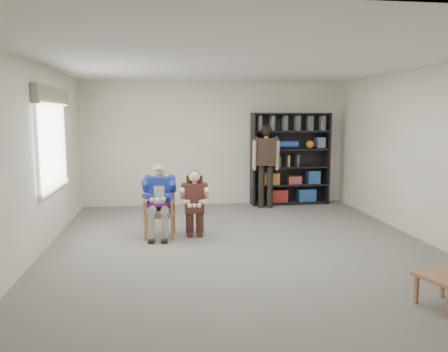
{
  "coord_description": "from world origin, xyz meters",
  "views": [
    {
      "loc": [
        -1.15,
        -6.42,
        2.02
      ],
      "look_at": [
        -0.2,
        0.6,
        1.05
      ],
      "focal_mm": 35.0,
      "sensor_mm": 36.0,
      "label": 1
    }
  ],
  "objects": [
    {
      "name": "seated_man",
      "position": [
        -1.26,
        0.84,
        0.62
      ],
      "size": [
        0.59,
        0.78,
        1.24
      ],
      "primitive_type": null,
      "rotation": [
        0.0,
        0.0,
        -0.08
      ],
      "color": "navy",
      "rests_on": "floor"
    },
    {
      "name": "room_shell",
      "position": [
        0.0,
        0.0,
        1.4
      ],
      "size": [
        6.0,
        7.0,
        2.8
      ],
      "primitive_type": null,
      "color": "white",
      "rests_on": "ground"
    },
    {
      "name": "standing_man",
      "position": [
        1.05,
        2.93,
        0.91
      ],
      "size": [
        0.59,
        0.37,
        1.82
      ],
      "primitive_type": null,
      "rotation": [
        0.0,
        0.0,
        -0.12
      ],
      "color": "#2C221B",
      "rests_on": "floor"
    },
    {
      "name": "armchair",
      "position": [
        -1.26,
        0.84,
        0.48
      ],
      "size": [
        0.59,
        0.58,
        0.95
      ],
      "primitive_type": null,
      "rotation": [
        0.0,
        0.0,
        -0.08
      ],
      "color": "#9E663B",
      "rests_on": "floor"
    },
    {
      "name": "kneeling_woman",
      "position": [
        -0.68,
        0.72,
        0.57
      ],
      "size": [
        0.54,
        0.8,
        1.13
      ],
      "primitive_type": null,
      "rotation": [
        0.0,
        0.0,
        -0.08
      ],
      "color": "#3A201B",
      "rests_on": "floor"
    },
    {
      "name": "bookshelf",
      "position": [
        1.7,
        3.28,
        1.05
      ],
      "size": [
        1.8,
        0.38,
        2.1
      ],
      "primitive_type": null,
      "color": "black",
      "rests_on": "floor"
    },
    {
      "name": "floor",
      "position": [
        0.0,
        0.0,
        0.0
      ],
      "size": [
        6.0,
        7.0,
        0.01
      ],
      "primitive_type": "cube",
      "color": "slate",
      "rests_on": "ground"
    },
    {
      "name": "side_table",
      "position": [
        1.79,
        -2.35,
        0.18
      ],
      "size": [
        0.64,
        0.64,
        0.35
      ],
      "primitive_type": null,
      "rotation": [
        0.0,
        0.0,
        0.3
      ],
      "color": "#9E663B",
      "rests_on": "floor"
    },
    {
      "name": "window_left",
      "position": [
        -2.95,
        1.0,
        1.63
      ],
      "size": [
        0.16,
        2.0,
        1.75
      ],
      "primitive_type": null,
      "color": "white",
      "rests_on": "room_shell"
    }
  ]
}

